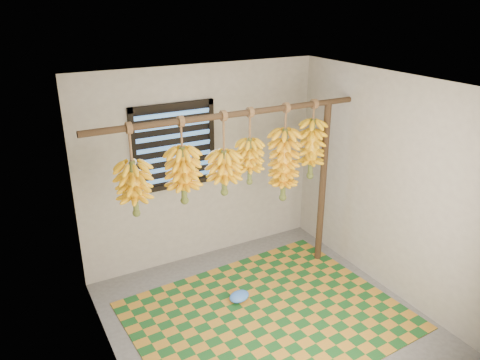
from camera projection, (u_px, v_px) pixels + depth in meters
floor at (265, 319)px, 4.82m from camera, size 3.00×3.00×0.01m
ceiling at (271, 85)px, 3.92m from camera, size 3.00×3.00×0.01m
wall_back at (202, 166)px, 5.60m from camera, size 3.00×0.01×2.40m
wall_left at (107, 254)px, 3.70m from camera, size 0.01×3.00×2.40m
wall_right at (387, 185)px, 5.04m from camera, size 0.01×3.00×2.40m
window at (174, 147)px, 5.31m from camera, size 1.00×0.04×1.00m
hanging_pole at (233, 114)px, 4.65m from camera, size 3.00×0.06×0.06m
support_post at (323, 185)px, 5.55m from camera, size 0.08×0.08×2.00m
woven_mat at (268, 315)px, 4.86m from camera, size 2.78×2.28×0.01m
plastic_bag at (239, 296)px, 5.07m from camera, size 0.28×0.24×0.10m
banana_bunch_a at (134, 188)px, 4.40m from camera, size 0.34×0.34×0.91m
banana_bunch_b at (183, 175)px, 4.60m from camera, size 0.35×0.35×0.89m
banana_bunch_c at (224, 172)px, 4.82m from camera, size 0.35×0.35×0.89m
banana_bunch_d at (250, 161)px, 4.93m from camera, size 0.30×0.30×0.83m
banana_bunch_e at (284, 165)px, 5.17m from camera, size 0.33×0.33×1.11m
banana_bunch_f at (312, 149)px, 5.28m from camera, size 0.29×0.29×0.91m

